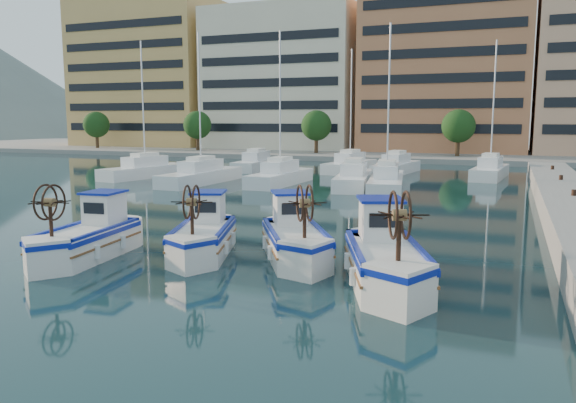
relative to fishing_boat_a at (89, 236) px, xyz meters
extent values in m
plane|color=#17393C|center=(4.17, 1.29, -0.80)|extent=(300.00, 300.00, 0.00)
cube|color=gray|center=(4.17, 68.29, -0.50)|extent=(180.00, 40.00, 0.60)
cube|color=tan|center=(-43.83, 66.29, 11.80)|extent=(24.00, 14.00, 24.00)
cube|color=black|center=(-43.83, 59.29, 11.80)|extent=(22.08, 0.12, 21.60)
cube|color=beige|center=(-18.83, 66.29, 10.30)|extent=(23.00, 14.00, 21.00)
cube|color=black|center=(-18.83, 59.29, 10.30)|extent=(21.16, 0.12, 18.90)
cube|color=#C2744B|center=(5.17, 66.29, 12.30)|extent=(22.00, 14.00, 25.00)
cube|color=black|center=(5.17, 59.29, 12.30)|extent=(20.24, 0.12, 22.50)
cylinder|color=#3F2B19|center=(-45.83, 54.79, 0.70)|extent=(0.50, 0.50, 3.00)
sphere|color=#204B1A|center=(-45.83, 54.79, 3.40)|extent=(4.00, 4.00, 4.00)
cylinder|color=#3F2B19|center=(-27.83, 54.79, 0.70)|extent=(0.50, 0.50, 3.00)
sphere|color=#204B1A|center=(-27.83, 54.79, 3.40)|extent=(4.00, 4.00, 4.00)
cylinder|color=#3F2B19|center=(-9.83, 54.79, 0.70)|extent=(0.50, 0.50, 3.00)
sphere|color=#204B1A|center=(-9.83, 54.79, 3.40)|extent=(4.00, 4.00, 4.00)
cylinder|color=#3F2B19|center=(8.17, 54.79, 0.70)|extent=(0.50, 0.50, 3.00)
sphere|color=#204B1A|center=(8.17, 54.79, 3.40)|extent=(4.00, 4.00, 4.00)
cube|color=white|center=(-15.15, 24.52, -0.30)|extent=(3.70, 9.20, 1.00)
cylinder|color=silver|center=(-15.15, 24.52, 5.20)|extent=(0.12, 0.12, 11.00)
cube|color=white|center=(-8.32, 22.29, -0.30)|extent=(2.42, 9.64, 1.00)
cylinder|color=silver|center=(-8.32, 22.29, 5.20)|extent=(0.12, 0.12, 11.00)
cube|color=white|center=(-2.29, 23.88, -0.30)|extent=(2.42, 8.53, 1.00)
cylinder|color=silver|center=(-2.29, 23.88, 5.20)|extent=(0.12, 0.12, 11.00)
cube|color=white|center=(3.38, 24.53, -0.30)|extent=(3.67, 9.39, 1.00)
cube|color=white|center=(6.06, 23.42, -0.30)|extent=(3.86, 10.53, 1.00)
cylinder|color=silver|center=(6.06, 23.42, 5.20)|extent=(0.12, 0.12, 11.00)
cube|color=white|center=(-9.32, 34.78, -0.30)|extent=(2.85, 8.59, 1.00)
cube|color=white|center=(-0.13, 36.26, -0.30)|extent=(3.41, 8.76, 1.00)
cylinder|color=silver|center=(-0.13, 36.26, 5.20)|extent=(0.12, 0.12, 11.00)
cube|color=white|center=(4.34, 36.15, -0.30)|extent=(3.21, 8.67, 1.00)
cube|color=white|center=(12.59, 34.79, -0.30)|extent=(3.02, 8.42, 1.00)
cylinder|color=silver|center=(12.59, 34.79, 5.20)|extent=(0.12, 0.12, 11.00)
cube|color=white|center=(0.02, -0.15, -0.26)|extent=(2.36, 4.51, 1.08)
cube|color=#0B1E96|center=(0.02, -0.15, 0.15)|extent=(2.43, 4.65, 0.16)
cube|color=#1842BB|center=(0.02, -0.15, 0.08)|extent=(1.91, 4.04, 0.06)
cube|color=white|center=(-0.13, 1.08, 0.84)|extent=(1.29, 1.46, 1.13)
cube|color=#0B1E96|center=(-0.13, 1.08, 1.46)|extent=(1.46, 1.64, 0.08)
cylinder|color=#331E14|center=(0.24, -1.98, 0.87)|extent=(0.12, 0.12, 1.19)
cylinder|color=brown|center=(0.24, -1.98, 1.51)|extent=(0.36, 0.33, 0.29)
torus|color=#331E14|center=(0.09, -2.00, 1.51)|extent=(0.22, 1.20, 1.20)
torus|color=#331E14|center=(0.40, -1.97, 1.51)|extent=(0.22, 1.20, 1.20)
cube|color=white|center=(3.69, 1.85, -0.28)|extent=(3.06, 4.55, 1.05)
cube|color=#0B1E96|center=(3.69, 1.85, 0.12)|extent=(3.15, 4.69, 0.16)
cube|color=#1842BB|center=(3.69, 1.85, 0.06)|extent=(2.55, 4.03, 0.06)
cube|color=white|center=(3.30, 2.99, 0.80)|extent=(1.46, 1.58, 1.10)
cube|color=#0B1E96|center=(3.30, 2.99, 1.40)|extent=(1.65, 1.77, 0.08)
cylinder|color=#331E14|center=(4.27, 0.15, 0.83)|extent=(0.12, 0.12, 1.16)
cylinder|color=brown|center=(4.27, 0.15, 1.45)|extent=(0.39, 0.37, 0.28)
torus|color=#331E14|center=(4.12, 0.10, 1.45)|extent=(0.44, 1.13, 1.17)
torus|color=#331E14|center=(4.41, 0.20, 1.45)|extent=(0.44, 1.13, 1.17)
cube|color=white|center=(7.10, 2.44, -0.26)|extent=(3.78, 4.69, 1.08)
cube|color=#0B1E96|center=(7.10, 2.44, 0.15)|extent=(3.90, 4.83, 0.17)
cube|color=#1842BB|center=(7.10, 2.44, 0.09)|extent=(3.21, 4.11, 0.06)
cube|color=white|center=(6.48, 3.51, 0.85)|extent=(1.66, 1.73, 1.14)
cube|color=#0B1E96|center=(6.48, 3.51, 1.47)|extent=(1.87, 1.94, 0.08)
cylinder|color=#331E14|center=(8.04, 0.83, 0.88)|extent=(0.12, 0.12, 1.20)
cylinder|color=brown|center=(8.04, 0.83, 1.52)|extent=(0.43, 0.42, 0.29)
torus|color=#331E14|center=(7.90, 0.75, 1.52)|extent=(0.67, 1.08, 1.21)
torus|color=#331E14|center=(8.17, 0.90, 1.52)|extent=(0.67, 1.08, 1.21)
cube|color=white|center=(10.76, 0.49, -0.22)|extent=(3.52, 5.08, 1.17)
cube|color=#0B1E96|center=(10.76, 0.49, 0.23)|extent=(3.63, 5.23, 0.18)
cube|color=#1842BB|center=(10.76, 0.49, 0.15)|extent=(2.94, 4.49, 0.07)
cube|color=white|center=(10.29, 1.75, 0.98)|extent=(1.66, 1.79, 1.22)
cube|color=#0B1E96|center=(10.29, 1.75, 1.65)|extent=(1.87, 2.00, 0.09)
cylinder|color=#331E14|center=(11.47, -1.38, 1.01)|extent=(0.13, 0.13, 1.29)
cylinder|color=brown|center=(11.47, -1.38, 1.70)|extent=(0.44, 0.42, 0.31)
torus|color=#331E14|center=(11.31, -1.44, 1.70)|extent=(0.53, 1.25, 1.30)
torus|color=#331E14|center=(11.62, -1.32, 1.70)|extent=(0.53, 1.25, 1.30)
camera|label=1|loc=(14.06, -15.89, 4.18)|focal=35.00mm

